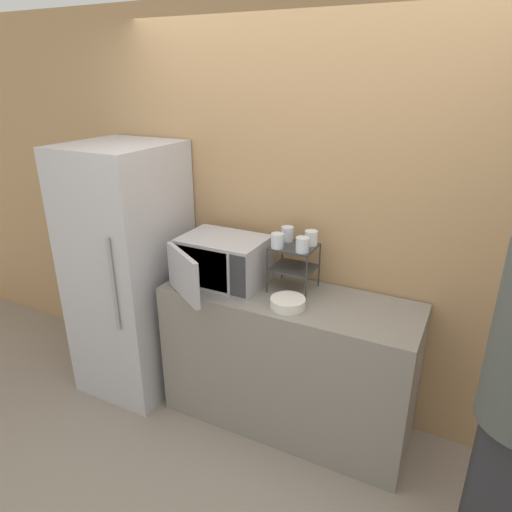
% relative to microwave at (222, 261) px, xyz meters
% --- Properties ---
extents(ground_plane, '(12.00, 12.00, 0.00)m').
position_rel_microwave_xyz_m(ground_plane, '(0.46, -0.27, -1.07)').
color(ground_plane, gray).
extents(wall_back, '(8.00, 0.06, 2.60)m').
position_rel_microwave_xyz_m(wall_back, '(0.46, 0.33, 0.23)').
color(wall_back, tan).
rests_on(wall_back, ground_plane).
extents(counter, '(1.57, 0.56, 0.92)m').
position_rel_microwave_xyz_m(counter, '(0.46, 0.01, -0.61)').
color(counter, gray).
rests_on(counter, ground_plane).
extents(microwave, '(0.54, 0.62, 0.30)m').
position_rel_microwave_xyz_m(microwave, '(0.00, 0.00, 0.00)').
color(microwave, '#ADADB2').
rests_on(microwave, counter).
extents(dish_rack, '(0.26, 0.24, 0.29)m').
position_rel_microwave_xyz_m(dish_rack, '(0.45, 0.11, 0.06)').
color(dish_rack, '#333333').
rests_on(dish_rack, counter).
extents(glass_front_left, '(0.08, 0.08, 0.09)m').
position_rel_microwave_xyz_m(glass_front_left, '(0.37, 0.04, 0.18)').
color(glass_front_left, silver).
rests_on(glass_front_left, dish_rack).
extents(glass_back_right, '(0.08, 0.08, 0.09)m').
position_rel_microwave_xyz_m(glass_back_right, '(0.53, 0.17, 0.18)').
color(glass_back_right, silver).
rests_on(glass_back_right, dish_rack).
extents(glass_front_right, '(0.08, 0.08, 0.09)m').
position_rel_microwave_xyz_m(glass_front_right, '(0.52, 0.04, 0.18)').
color(glass_front_right, silver).
rests_on(glass_front_right, dish_rack).
extents(glass_back_left, '(0.08, 0.08, 0.09)m').
position_rel_microwave_xyz_m(glass_back_left, '(0.37, 0.18, 0.18)').
color(glass_back_left, silver).
rests_on(glass_back_left, dish_rack).
extents(bowl, '(0.20, 0.20, 0.06)m').
position_rel_microwave_xyz_m(bowl, '(0.51, -0.13, -0.12)').
color(bowl, silver).
rests_on(bowl, counter).
extents(refrigerator, '(0.65, 0.73, 1.76)m').
position_rel_microwave_xyz_m(refrigerator, '(-0.71, -0.06, -0.19)').
color(refrigerator, '#B7B7BC').
rests_on(refrigerator, ground_plane).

